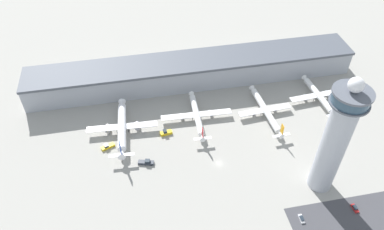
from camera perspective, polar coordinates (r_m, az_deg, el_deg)
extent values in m
plane|color=#9E9B93|center=(196.29, 4.10, -7.33)|extent=(1000.00, 1000.00, 0.00)
cube|color=#A3A8B2|center=(240.68, 0.12, 6.57)|extent=(206.56, 22.00, 15.57)
cube|color=#4C515B|center=(235.68, 0.13, 8.24)|extent=(206.56, 25.00, 1.60)
cylinder|color=#ADB2BC|center=(178.80, 20.59, -4.69)|extent=(11.40, 11.40, 52.61)
cylinder|color=#565B66|center=(161.34, 22.86, 1.74)|extent=(16.38, 16.38, 0.80)
cylinder|color=#334C60|center=(159.78, 23.11, 2.44)|extent=(15.07, 15.07, 4.40)
cylinder|color=#565B66|center=(158.18, 23.37, 3.18)|extent=(16.38, 16.38, 1.00)
sphere|color=white|center=(156.06, 23.74, 4.21)|extent=(6.34, 6.34, 6.34)
cylinder|color=white|center=(210.86, -10.63, -1.73)|extent=(6.62, 34.43, 4.59)
cone|color=white|center=(224.98, -10.61, 1.68)|extent=(4.83, 4.40, 4.59)
cone|color=white|center=(197.13, -10.65, -5.77)|extent=(4.45, 5.75, 4.13)
cube|color=white|center=(211.90, -10.60, -1.76)|extent=(39.29, 6.72, 0.44)
cylinder|color=#A8A8B2|center=(214.47, -12.73, -2.02)|extent=(2.82, 5.19, 2.52)
cylinder|color=#A8A8B2|center=(213.01, -8.36, -1.64)|extent=(2.82, 5.19, 2.52)
cube|color=navy|center=(192.00, -10.87, -4.84)|extent=(0.47, 2.81, 7.34)
cube|color=white|center=(195.79, -10.67, -6.01)|extent=(12.95, 2.76, 0.24)
cylinder|color=black|center=(224.87, -10.50, 0.46)|extent=(0.28, 0.28, 2.52)
cylinder|color=black|center=(212.99, -9.65, -2.36)|extent=(0.28, 0.28, 2.52)
cylinder|color=black|center=(213.56, -11.36, -2.51)|extent=(0.28, 0.28, 2.52)
cylinder|color=white|center=(215.50, 0.71, 0.07)|extent=(4.63, 32.31, 3.49)
cone|color=white|center=(228.57, -0.03, 3.05)|extent=(3.60, 3.26, 3.49)
cone|color=white|center=(202.78, 1.56, -3.40)|extent=(3.28, 4.29, 3.14)
cube|color=white|center=(216.38, 0.68, 0.06)|extent=(41.26, 5.86, 0.44)
cylinder|color=#A8A8B2|center=(216.91, -1.62, -0.21)|extent=(2.05, 3.90, 1.92)
cylinder|color=#A8A8B2|center=(219.07, 2.86, 0.28)|extent=(2.05, 3.90, 1.92)
cube|color=red|center=(198.95, 1.62, -2.67)|extent=(0.40, 2.81, 5.58)
cube|color=white|center=(201.69, 1.62, -3.58)|extent=(9.83, 2.35, 0.24)
cylinder|color=black|center=(228.34, 0.08, 2.06)|extent=(0.28, 0.28, 2.22)
cylinder|color=black|center=(217.67, 1.34, -0.44)|extent=(0.28, 0.28, 2.22)
cylinder|color=black|center=(217.05, 0.07, -0.58)|extent=(0.28, 0.28, 2.22)
cylinder|color=white|center=(222.84, 11.12, 0.78)|extent=(6.07, 36.57, 3.58)
cone|color=white|center=(236.23, 9.25, 3.90)|extent=(3.79, 3.46, 3.58)
cone|color=white|center=(210.14, 13.29, -2.84)|extent=(3.50, 4.50, 3.22)
cube|color=white|center=(223.73, 11.03, 0.78)|extent=(32.33, 6.59, 0.44)
cylinder|color=#A8A8B2|center=(222.69, 9.31, 0.44)|extent=(2.23, 4.06, 1.97)
cylinder|color=#A8A8B2|center=(227.68, 12.45, 1.03)|extent=(2.23, 4.06, 1.97)
cube|color=orange|center=(206.40, 13.59, -2.10)|extent=(0.49, 2.81, 5.72)
cube|color=white|center=(209.14, 13.45, -3.01)|extent=(10.13, 2.68, 0.24)
cylinder|color=black|center=(236.06, 9.42, 2.95)|extent=(0.28, 0.28, 2.05)
cylinder|color=black|center=(225.60, 11.62, 0.34)|extent=(0.28, 0.28, 2.05)
cylinder|color=black|center=(223.74, 10.45, 0.12)|extent=(0.28, 0.28, 2.05)
cylinder|color=white|center=(241.29, 18.69, 2.92)|extent=(5.71, 30.79, 3.50)
cone|color=white|center=(252.06, 16.87, 5.33)|extent=(3.72, 3.40, 3.50)
cone|color=white|center=(230.95, 20.74, 0.20)|extent=(3.45, 4.42, 3.15)
cube|color=white|center=(242.04, 18.59, 2.90)|extent=(36.16, 6.98, 0.44)
cylinder|color=#A8A8B2|center=(239.66, 16.88, 2.57)|extent=(2.20, 3.98, 1.93)
cylinder|color=#A8A8B2|center=(247.13, 19.93, 3.12)|extent=(2.20, 3.98, 1.93)
cube|color=navy|center=(227.60, 21.12, 0.90)|extent=(0.50, 2.81, 5.61)
cube|color=white|center=(230.02, 20.92, 0.06)|extent=(9.93, 2.70, 0.24)
cylinder|color=black|center=(251.95, 17.02, 4.43)|extent=(0.28, 0.28, 2.28)
cylinder|color=black|center=(244.17, 19.06, 2.46)|extent=(0.28, 0.28, 2.28)
cylinder|color=black|center=(241.74, 18.07, 2.28)|extent=(0.28, 0.28, 2.28)
cube|color=black|center=(197.04, -7.01, -7.34)|extent=(7.23, 4.05, 0.12)
cube|color=#2D333D|center=(196.51, -7.02, -7.21)|extent=(8.51, 4.49, 1.50)
cube|color=#232D38|center=(195.34, -6.82, -6.97)|extent=(2.92, 2.71, 1.23)
cube|color=black|center=(207.92, -12.67, -4.84)|extent=(6.66, 4.61, 0.12)
cube|color=gold|center=(207.47, -12.70, -4.73)|extent=(7.79, 5.16, 1.38)
cube|color=#232D38|center=(206.43, -12.94, -4.57)|extent=(2.90, 2.90, 1.13)
cube|color=black|center=(210.32, -3.95, -2.90)|extent=(5.88, 3.28, 0.12)
cube|color=gold|center=(209.75, -3.96, -2.74)|extent=(6.95, 3.53, 1.73)
cube|color=#232D38|center=(208.51, -4.16, -2.48)|extent=(2.30, 2.55, 1.42)
cube|color=black|center=(183.48, 16.32, -14.99)|extent=(1.73, 3.90, 0.12)
cube|color=silver|center=(183.22, 16.34, -14.94)|extent=(1.82, 4.64, 0.75)
cube|color=#232D38|center=(182.61, 16.39, -14.85)|extent=(1.56, 2.57, 0.62)
cube|color=black|center=(194.85, 23.53, -12.97)|extent=(1.90, 3.95, 0.12)
cube|color=red|center=(194.59, 23.56, -12.92)|extent=(1.99, 4.69, 0.77)
cube|color=#232D38|center=(194.10, 23.60, -12.77)|extent=(1.71, 2.60, 0.63)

